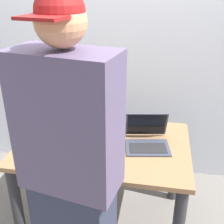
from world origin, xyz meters
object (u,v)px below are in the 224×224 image
object	(u,v)px
person_figure	(72,184)
coffee_mug	(35,142)
beer_bottle_dark	(100,113)
beer_bottle_amber	(98,116)
beer_bottle_brown	(98,107)
laptop	(147,138)
beer_bottle_green	(82,114)

from	to	relation	value
person_figure	coffee_mug	distance (m)	0.70
beer_bottle_dark	beer_bottle_amber	size ratio (longest dim) A/B	0.88
beer_bottle_brown	person_figure	xyz separation A→B (m)	(0.10, -1.01, 0.05)
laptop	person_figure	xyz separation A→B (m)	(-0.32, -0.72, 0.12)
beer_bottle_green	beer_bottle_dark	bearing A→B (deg)	34.93
beer_bottle_brown	coffee_mug	world-z (taller)	beer_bottle_brown
beer_bottle_brown	beer_bottle_dark	size ratio (longest dim) A/B	1.06
laptop	coffee_mug	distance (m)	0.78
beer_bottle_brown	person_figure	bearing A→B (deg)	-84.06
beer_bottle_amber	person_figure	xyz separation A→B (m)	(0.06, -0.85, 0.04)
beer_bottle_brown	beer_bottle_green	xyz separation A→B (m)	(-0.09, -0.16, 0.00)
laptop	beer_bottle_amber	size ratio (longest dim) A/B	1.03
beer_bottle_brown	person_figure	size ratio (longest dim) A/B	0.18
beer_bottle_dark	person_figure	world-z (taller)	person_figure
laptop	beer_bottle_dark	world-z (taller)	beer_bottle_dark
beer_bottle_green	person_figure	size ratio (longest dim) A/B	0.18
laptop	beer_bottle_dark	xyz separation A→B (m)	(-0.39, 0.22, 0.06)
coffee_mug	beer_bottle_brown	bearing A→B (deg)	55.23
beer_bottle_brown	coffee_mug	distance (m)	0.59
beer_bottle_brown	person_figure	distance (m)	1.01
coffee_mug	beer_bottle_dark	bearing A→B (deg)	48.17
beer_bottle_brown	beer_bottle_green	bearing A→B (deg)	-119.56
beer_bottle_green	beer_bottle_amber	world-z (taller)	beer_bottle_amber
beer_bottle_green	beer_bottle_brown	bearing A→B (deg)	60.44
beer_bottle_green	beer_bottle_dark	distance (m)	0.15
laptop	beer_bottle_dark	distance (m)	0.45
beer_bottle_green	coffee_mug	size ratio (longest dim) A/B	2.60
beer_bottle_green	coffee_mug	world-z (taller)	beer_bottle_green
beer_bottle_green	beer_bottle_amber	bearing A→B (deg)	0.31
beer_bottle_amber	coffee_mug	bearing A→B (deg)	-139.07
laptop	beer_bottle_dark	bearing A→B (deg)	150.99
beer_bottle_amber	laptop	bearing A→B (deg)	-19.25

